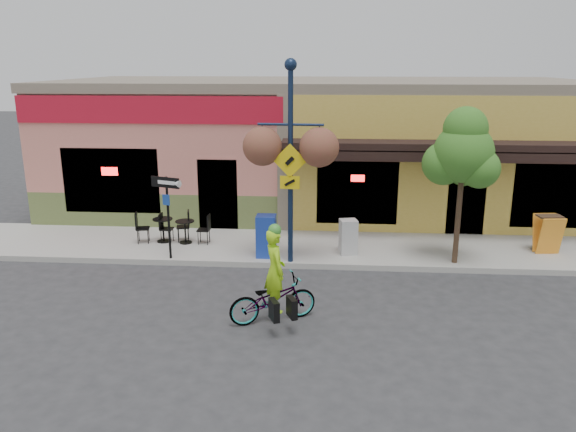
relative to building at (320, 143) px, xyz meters
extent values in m
plane|color=#2D2D30|center=(0.00, -7.50, -2.25)|extent=(90.00, 90.00, 0.00)
cube|color=#9E9B93|center=(0.00, -5.50, -2.17)|extent=(24.00, 3.00, 0.15)
cube|color=#A8A59E|center=(0.00, -6.95, -2.17)|extent=(24.00, 0.12, 0.15)
imported|color=maroon|center=(-0.73, -10.01, -1.77)|extent=(1.92, 1.31, 0.95)
imported|color=#A3E718|center=(-0.68, -10.01, -1.40)|extent=(0.62, 0.73, 1.71)
camera|label=1|loc=(0.35, -20.45, 2.88)|focal=35.00mm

